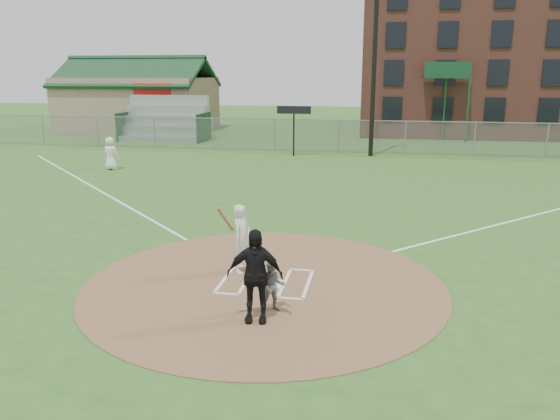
% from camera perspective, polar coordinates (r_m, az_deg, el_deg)
% --- Properties ---
extents(ground, '(140.00, 140.00, 0.00)m').
position_cam_1_polar(ground, '(12.87, -1.62, -7.78)').
color(ground, '#2E5E20').
rests_on(ground, ground).
extents(dirt_circle, '(8.40, 8.40, 0.02)m').
position_cam_1_polar(dirt_circle, '(12.86, -1.62, -7.74)').
color(dirt_circle, olive).
rests_on(dirt_circle, ground).
extents(home_plate, '(0.56, 0.56, 0.03)m').
position_cam_1_polar(home_plate, '(12.83, -0.79, -7.68)').
color(home_plate, white).
rests_on(home_plate, dirt_circle).
extents(foul_line_first, '(17.04, 17.04, 0.01)m').
position_cam_1_polar(foul_line_first, '(22.20, 27.10, 0.08)').
color(foul_line_first, white).
rests_on(foul_line_first, ground).
extents(foul_line_third, '(17.04, 17.04, 0.01)m').
position_cam_1_polar(foul_line_third, '(24.14, -18.35, 1.95)').
color(foul_line_third, white).
rests_on(foul_line_third, ground).
extents(catcher, '(0.62, 0.55, 1.08)m').
position_cam_1_polar(catcher, '(11.27, -0.76, -7.97)').
color(catcher, slate).
rests_on(catcher, dirt_circle).
extents(umpire, '(1.15, 0.58, 1.89)m').
position_cam_1_polar(umpire, '(10.72, -2.66, -6.85)').
color(umpire, black).
rests_on(umpire, dirt_circle).
extents(ondeck_player, '(0.84, 0.57, 1.66)m').
position_cam_1_polar(ondeck_player, '(29.08, -17.29, 5.66)').
color(ondeck_player, white).
rests_on(ondeck_player, ground).
extents(batters_boxes, '(2.08, 1.88, 0.01)m').
position_cam_1_polar(batters_boxes, '(13.00, -1.48, -7.43)').
color(batters_boxes, white).
rests_on(batters_boxes, dirt_circle).
extents(batter_at_plate, '(0.73, 1.05, 1.78)m').
position_cam_1_polar(batter_at_plate, '(13.37, -4.00, -2.97)').
color(batter_at_plate, silver).
rests_on(batter_at_plate, dirt_circle).
extents(outfield_fence, '(56.08, 0.08, 2.03)m').
position_cam_1_polar(outfield_fence, '(33.98, 6.13, 7.67)').
color(outfield_fence, slate).
rests_on(outfield_fence, ground).
extents(bleachers, '(6.08, 3.20, 3.20)m').
position_cam_1_polar(bleachers, '(41.05, -12.03, 9.35)').
color(bleachers, '#B7BABF').
rests_on(bleachers, ground).
extents(clubhouse, '(12.20, 8.71, 6.23)m').
position_cam_1_polar(clubhouse, '(49.20, -14.54, 10.90)').
color(clubhouse, tan).
rests_on(clubhouse, ground).
extents(brick_warehouse, '(30.00, 17.17, 15.00)m').
position_cam_1_polar(brick_warehouse, '(51.51, 26.60, 15.72)').
color(brick_warehouse, brown).
rests_on(brick_warehouse, ground).
extents(light_pole, '(1.20, 0.30, 12.22)m').
position_cam_1_polar(light_pole, '(32.73, 9.91, 17.11)').
color(light_pole, black).
rests_on(light_pole, ground).
extents(scoreboard_sign, '(2.00, 0.10, 2.93)m').
position_cam_1_polar(scoreboard_sign, '(32.35, 1.46, 9.86)').
color(scoreboard_sign, black).
rests_on(scoreboard_sign, ground).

